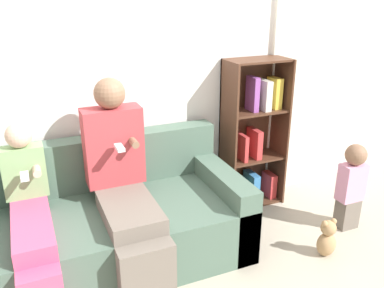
{
  "coord_description": "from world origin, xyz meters",
  "views": [
    {
      "loc": [
        -0.76,
        -1.98,
        1.87
      ],
      "look_at": [
        0.37,
        0.63,
        0.77
      ],
      "focal_mm": 38.0,
      "sensor_mm": 36.0,
      "label": 1
    }
  ],
  "objects": [
    {
      "name": "back_wall",
      "position": [
        0.0,
        1.07,
        1.27
      ],
      "size": [
        10.0,
        0.06,
        2.55
      ],
      "color": "silver",
      "rests_on": "ground_plane"
    },
    {
      "name": "child_seated",
      "position": [
        -0.81,
        0.42,
        0.53
      ],
      "size": [
        0.28,
        0.89,
        1.05
      ],
      "color": "#DB4C75",
      "rests_on": "ground_plane"
    },
    {
      "name": "curtain_panel",
      "position": [
        1.71,
        1.02,
        1.06
      ],
      "size": [
        0.8,
        0.04,
        2.12
      ],
      "color": "silver",
      "rests_on": "ground_plane"
    },
    {
      "name": "toddler_standing",
      "position": [
        1.59,
        0.2,
        0.39
      ],
      "size": [
        0.21,
        0.17,
        0.73
      ],
      "color": "#70665B",
      "rests_on": "ground_plane"
    },
    {
      "name": "teddy_bear",
      "position": [
        1.17,
        -0.05,
        0.14
      ],
      "size": [
        0.15,
        0.12,
        0.3
      ],
      "color": "tan",
      "rests_on": "ground_plane"
    },
    {
      "name": "couch",
      "position": [
        -0.33,
        0.57,
        0.27
      ],
      "size": [
        1.98,
        0.94,
        0.83
      ],
      "color": "#4C6656",
      "rests_on": "ground_plane"
    },
    {
      "name": "adult_seated",
      "position": [
        -0.2,
        0.49,
        0.66
      ],
      "size": [
        0.41,
        0.89,
        1.31
      ],
      "color": "#70665B",
      "rests_on": "ground_plane"
    },
    {
      "name": "bookshelf",
      "position": [
        1.09,
        0.91,
        0.64
      ],
      "size": [
        0.54,
        0.3,
        1.32
      ],
      "color": "#4C2D1E",
      "rests_on": "ground_plane"
    }
  ]
}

